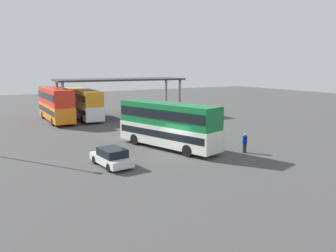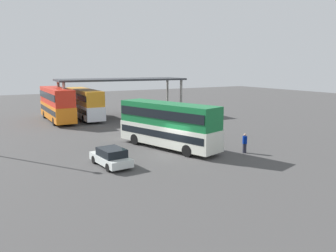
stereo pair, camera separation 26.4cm
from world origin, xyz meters
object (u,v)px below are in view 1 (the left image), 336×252
object	(u,v)px
double_decker_near_canopy	(56,103)
pedestrian_waiting	(245,143)
parked_hatchback	(112,157)
double_decker_mid_row	(83,103)
double_decker_main	(168,124)

from	to	relation	value
double_decker_near_canopy	pedestrian_waiting	bearing A→B (deg)	-157.48
parked_hatchback	pedestrian_waiting	bearing A→B (deg)	-104.97
parked_hatchback	double_decker_near_canopy	bearing A→B (deg)	-8.04
double_decker_near_canopy	pedestrian_waiting	size ratio (longest dim) A/B	6.70
double_decker_mid_row	pedestrian_waiting	xyz separation A→B (m)	(6.04, -25.38, -1.40)
parked_hatchback	double_decker_near_canopy	world-z (taller)	double_decker_near_canopy
double_decker_near_canopy	parked_hatchback	bearing A→B (deg)	177.94
parked_hatchback	double_decker_near_canopy	size ratio (longest dim) A/B	0.37
double_decker_main	double_decker_near_canopy	distance (m)	21.04
double_decker_main	double_decker_mid_row	size ratio (longest dim) A/B	0.93
double_decker_main	double_decker_mid_row	distance (m)	20.73
double_decker_main	double_decker_mid_row	world-z (taller)	double_decker_mid_row
double_decker_main	parked_hatchback	size ratio (longest dim) A/B	2.57
double_decker_main	double_decker_near_canopy	world-z (taller)	double_decker_near_canopy
parked_hatchback	double_decker_mid_row	bearing A→B (deg)	-16.97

